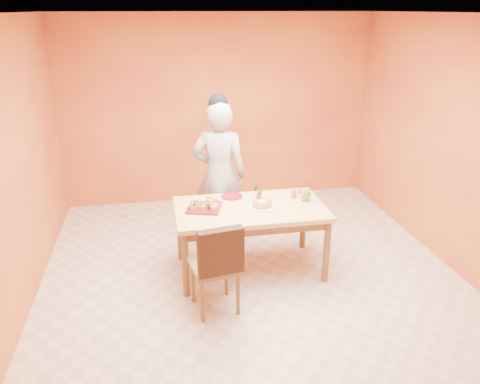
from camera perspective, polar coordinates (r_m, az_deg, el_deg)
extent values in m
plane|color=#BFB5A3|center=(5.10, 1.77, -10.99)|extent=(5.00, 5.00, 0.00)
plane|color=white|center=(4.30, 2.20, 20.96)|extent=(5.00, 5.00, 0.00)
plane|color=orange|center=(6.90, -2.64, 9.87)|extent=(4.50, 0.00, 4.50)
plane|color=orange|center=(4.60, -26.53, 1.60)|extent=(0.00, 5.00, 5.00)
plane|color=orange|center=(5.46, 25.75, 4.60)|extent=(0.00, 5.00, 5.00)
cube|color=#D4BA6F|center=(5.01, 1.26, -2.11)|extent=(1.60, 0.90, 0.05)
cube|color=brown|center=(5.04, 1.25, -2.89)|extent=(1.48, 0.78, 0.10)
cylinder|color=brown|center=(4.74, -6.66, -8.84)|extent=(0.07, 0.07, 0.71)
cylinder|color=brown|center=(5.43, -7.32, -4.73)|extent=(0.07, 0.07, 0.71)
cylinder|color=brown|center=(5.04, 10.49, -7.16)|extent=(0.07, 0.07, 0.71)
cylinder|color=brown|center=(5.69, 7.73, -3.49)|extent=(0.07, 0.07, 0.71)
imported|color=#9B9B9E|center=(5.57, -2.53, 2.06)|extent=(0.72, 0.55, 1.77)
cube|color=maroon|center=(4.97, -4.37, -1.91)|extent=(0.43, 0.43, 0.02)
cylinder|color=maroon|center=(5.26, -0.98, -0.52)|extent=(0.28, 0.28, 0.01)
cylinder|color=silver|center=(5.00, 2.70, -1.76)|extent=(0.39, 0.39, 0.01)
cylinder|color=gold|center=(4.99, 2.70, -1.45)|extent=(0.23, 0.23, 0.05)
cube|color=silver|center=(5.14, 2.36, -0.35)|extent=(0.12, 0.23, 0.01)
ellipsoid|color=olive|center=(5.18, 8.01, -0.30)|extent=(0.13, 0.11, 0.15)
cylinder|color=#E32282|center=(5.25, 6.58, -0.22)|extent=(0.08, 0.08, 0.10)
cylinder|color=#321F0D|center=(5.42, 7.68, 0.05)|extent=(0.11, 0.11, 0.03)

